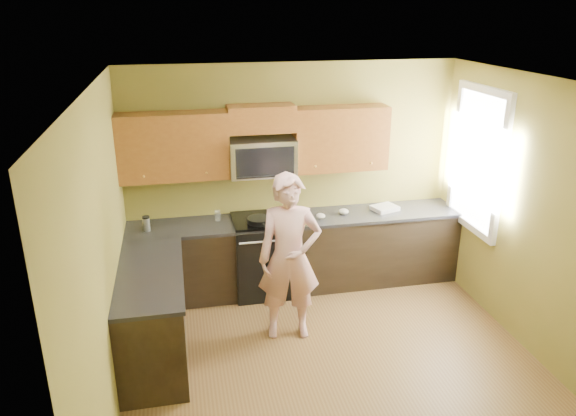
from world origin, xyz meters
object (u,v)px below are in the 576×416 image
object	(u,v)px
frying_pan	(259,223)
travel_mug	(147,231)
stove	(265,255)
butter_tub	(304,223)
woman	(290,258)
microwave	(262,174)

from	to	relation	value
frying_pan	travel_mug	xyz separation A→B (m)	(-1.26, 0.09, -0.03)
stove	butter_tub	world-z (taller)	butter_tub
woman	butter_tub	world-z (taller)	woman
microwave	frying_pan	bearing A→B (deg)	-108.54
woman	frying_pan	bearing A→B (deg)	108.80
stove	frying_pan	size ratio (longest dim) A/B	1.94
microwave	woman	xyz separation A→B (m)	(0.09, -1.10, -0.56)
microwave	woman	bearing A→B (deg)	-85.36
stove	butter_tub	distance (m)	0.65
frying_pan	travel_mug	world-z (taller)	travel_mug
butter_tub	woman	bearing A→B (deg)	-113.26
butter_tub	travel_mug	distance (m)	1.79
butter_tub	stove	bearing A→B (deg)	158.12
microwave	frying_pan	distance (m)	0.57
stove	travel_mug	bearing A→B (deg)	-178.26
woman	travel_mug	distance (m)	1.72
butter_tub	travel_mug	bearing A→B (deg)	175.71
woman	frying_pan	size ratio (longest dim) A/B	3.63
stove	frying_pan	world-z (taller)	frying_pan
woman	travel_mug	size ratio (longest dim) A/B	10.08
butter_tub	travel_mug	size ratio (longest dim) A/B	0.66
microwave	frying_pan	world-z (taller)	microwave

